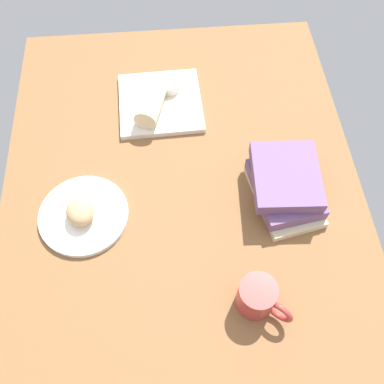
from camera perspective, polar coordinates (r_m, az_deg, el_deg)
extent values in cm
cube|color=brown|center=(112.12, -1.44, 1.97)|extent=(110.00, 90.00, 4.00)
cylinder|color=white|center=(106.75, -14.13, -2.98)|extent=(21.50, 21.50, 1.40)
ellipsoid|color=tan|center=(103.79, -14.58, -2.53)|extent=(8.79, 7.96, 4.82)
cube|color=silver|center=(124.11, -4.21, 11.68)|extent=(23.47, 23.47, 1.60)
cylinder|color=silver|center=(125.38, -2.94, 13.85)|extent=(5.72, 5.72, 2.68)
cylinder|color=#C66020|center=(124.64, -2.97, 14.18)|extent=(4.69, 4.69, 0.40)
cylinder|color=beige|center=(119.09, -5.44, 11.64)|extent=(14.47, 9.70, 6.09)
cube|color=beige|center=(108.06, 12.12, -0.57)|extent=(22.93, 17.41, 2.02)
cube|color=#6B4C7A|center=(106.10, 12.23, 0.46)|extent=(20.82, 17.08, 3.30)
cube|color=#6B4C7A|center=(103.83, 12.32, 2.03)|extent=(19.15, 16.61, 3.55)
cylinder|color=#B23833|center=(93.35, 8.51, -13.48)|extent=(8.10, 8.10, 8.54)
cylinder|color=olive|center=(89.88, 8.81, -12.79)|extent=(6.64, 6.64, 0.40)
torus|color=#B23833|center=(93.23, 11.44, -15.25)|extent=(5.04, 5.57, 6.32)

